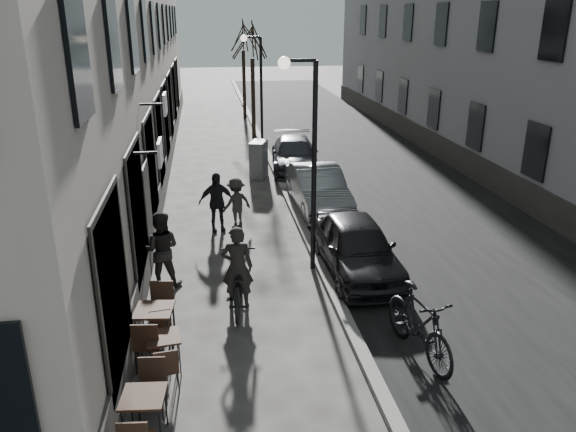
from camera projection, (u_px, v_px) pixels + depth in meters
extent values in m
cube|color=black|center=(358.00, 162.00, 23.77)|extent=(7.30, 60.00, 0.00)
cube|color=slate|center=(272.00, 164.00, 23.25)|extent=(0.25, 60.00, 0.12)
cylinder|color=black|center=(314.00, 171.00, 13.09)|extent=(0.12, 0.12, 5.00)
cylinder|color=black|center=(300.00, 60.00, 12.19)|extent=(0.70, 0.08, 0.08)
sphere|color=#FFF2CC|center=(284.00, 63.00, 12.15)|extent=(0.28, 0.28, 0.28)
cylinder|color=black|center=(261.00, 98.00, 24.24)|extent=(0.12, 0.12, 5.00)
cylinder|color=black|center=(252.00, 37.00, 23.34)|extent=(0.70, 0.08, 0.08)
sphere|color=#FFF2CC|center=(244.00, 38.00, 23.30)|extent=(0.28, 0.28, 0.28)
cylinder|color=black|center=(253.00, 100.00, 27.20)|extent=(0.20, 0.20, 3.90)
cylinder|color=black|center=(244.00, 85.00, 32.78)|extent=(0.20, 0.20, 3.90)
cube|color=black|center=(143.00, 397.00, 8.13)|extent=(0.68, 0.68, 0.04)
cylinder|color=black|center=(123.00, 431.00, 8.01)|extent=(0.02, 0.02, 0.73)
cylinder|color=black|center=(160.00, 430.00, 8.03)|extent=(0.02, 0.02, 0.73)
cylinder|color=black|center=(131.00, 407.00, 8.50)|extent=(0.02, 0.02, 0.73)
cylinder|color=black|center=(166.00, 406.00, 8.52)|extent=(0.02, 0.02, 0.73)
cube|color=black|center=(163.00, 337.00, 9.71)|extent=(0.65, 0.65, 0.04)
cylinder|color=black|center=(151.00, 365.00, 9.55)|extent=(0.02, 0.02, 0.68)
cylinder|color=black|center=(180.00, 360.00, 9.67)|extent=(0.02, 0.02, 0.68)
cylinder|color=black|center=(150.00, 349.00, 9.99)|extent=(0.02, 0.02, 0.68)
cylinder|color=black|center=(177.00, 345.00, 10.11)|extent=(0.02, 0.02, 0.68)
cube|color=black|center=(154.00, 310.00, 10.34)|extent=(0.76, 0.76, 0.04)
cylinder|color=black|center=(137.00, 339.00, 10.20)|extent=(0.03, 0.03, 0.80)
cylinder|color=black|center=(169.00, 338.00, 10.22)|extent=(0.03, 0.03, 0.80)
cylinder|color=black|center=(143.00, 322.00, 10.75)|extent=(0.03, 0.03, 0.80)
cylinder|color=black|center=(174.00, 322.00, 10.76)|extent=(0.03, 0.03, 0.80)
cube|color=#5E5D60|center=(259.00, 160.00, 21.28)|extent=(0.80, 1.06, 1.42)
imported|color=black|center=(238.00, 282.00, 11.96)|extent=(0.97, 2.21, 1.13)
imported|color=black|center=(237.00, 267.00, 11.84)|extent=(0.71, 0.51, 1.84)
imported|color=#272422|center=(161.00, 249.00, 12.80)|extent=(0.95, 0.79, 1.79)
imported|color=#2D2B28|center=(236.00, 203.00, 16.35)|extent=(1.12, 0.95, 1.50)
imported|color=black|center=(216.00, 202.00, 16.02)|extent=(1.08, 0.58, 1.74)
imported|color=black|center=(357.00, 246.00, 13.49)|extent=(1.66, 4.03, 1.37)
imported|color=gray|center=(318.00, 189.00, 17.86)|extent=(1.53, 4.18, 1.37)
imported|color=#303139|center=(295.00, 155.00, 22.31)|extent=(2.22, 4.54, 1.27)
imported|color=black|center=(419.00, 324.00, 10.17)|extent=(1.02, 2.30, 1.33)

